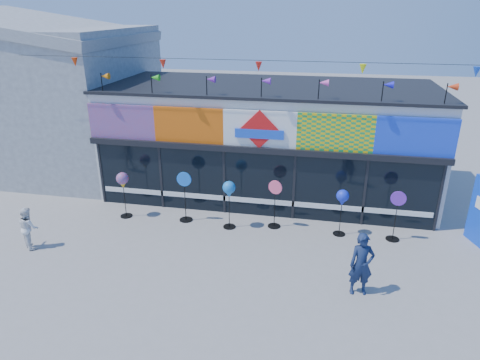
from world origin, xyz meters
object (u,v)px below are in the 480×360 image
(child, at_px, (29,227))
(adult_man, at_px, (361,265))
(spinner_0, at_px, (123,182))
(spinner_1, at_px, (185,195))
(spinner_3, at_px, (275,203))
(spinner_4, at_px, (342,199))
(spinner_5, at_px, (396,215))
(spinner_2, at_px, (229,191))

(child, bearing_deg, adult_man, -144.19)
(spinner_0, height_order, spinner_1, spinner_1)
(spinner_0, xyz_separation_m, spinner_3, (5.14, 0.25, -0.43))
(adult_man, xyz_separation_m, child, (-9.59, 0.43, -0.18))
(spinner_3, distance_m, spinner_4, 2.14)
(spinner_1, height_order, adult_man, spinner_1)
(spinner_5, distance_m, child, 11.11)
(spinner_0, distance_m, spinner_4, 7.25)
(spinner_2, bearing_deg, spinner_4, 3.39)
(spinner_4, xyz_separation_m, adult_man, (0.42, -3.01, -0.40))
(spinner_1, bearing_deg, spinner_3, 2.37)
(adult_man, distance_m, child, 9.61)
(spinner_2, relative_size, spinner_4, 1.06)
(spinner_0, height_order, spinner_2, spinner_2)
(spinner_4, relative_size, adult_man, 0.93)
(spinner_3, bearing_deg, spinner_2, -167.29)
(spinner_1, xyz_separation_m, child, (-4.05, -2.57, -0.28))
(spinner_3, xyz_separation_m, spinner_5, (3.74, -0.14, -0.00))
(spinner_0, height_order, spinner_3, spinner_3)
(spinner_5, relative_size, child, 1.26)
(spinner_1, height_order, spinner_2, spinner_1)
(spinner_1, distance_m, spinner_5, 6.75)
(spinner_1, distance_m, spinner_3, 3.01)
(adult_man, relative_size, child, 1.28)
(adult_man, bearing_deg, spinner_3, 118.22)
(spinner_2, xyz_separation_m, child, (-5.62, -2.37, -0.66))
(adult_man, bearing_deg, spinner_0, 148.64)
(spinner_0, distance_m, spinner_1, 2.17)
(spinner_1, distance_m, spinner_4, 5.12)
(spinner_3, bearing_deg, spinner_4, -3.15)
(spinner_2, bearing_deg, spinner_3, 12.71)
(spinner_3, bearing_deg, spinner_5, -2.11)
(spinner_3, height_order, child, spinner_3)
(spinner_2, distance_m, child, 6.13)
(spinner_1, bearing_deg, adult_man, -28.43)
(spinner_0, bearing_deg, spinner_1, 3.24)
(spinner_3, distance_m, spinner_5, 3.75)
(spinner_4, relative_size, spinner_5, 0.94)
(spinner_0, xyz_separation_m, spinner_2, (3.69, -0.08, 0.01))
(spinner_4, bearing_deg, spinner_5, -0.78)
(spinner_0, xyz_separation_m, spinner_5, (8.88, 0.11, -0.43))
(spinner_5, relative_size, adult_man, 0.98)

